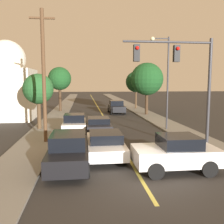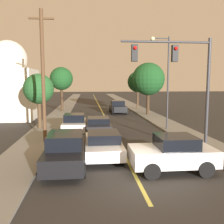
{
  "view_description": "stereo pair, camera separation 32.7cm",
  "coord_description": "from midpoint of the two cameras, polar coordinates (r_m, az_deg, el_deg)",
  "views": [
    {
      "loc": [
        -2.37,
        -9.55,
        4.06
      ],
      "look_at": [
        0.0,
        11.01,
        1.6
      ],
      "focal_mm": 40.0,
      "sensor_mm": 36.0,
      "label": 1
    },
    {
      "loc": [
        -2.05,
        -9.58,
        4.06
      ],
      "look_at": [
        0.0,
        11.01,
        1.6
      ],
      "focal_mm": 40.0,
      "sensor_mm": 36.0,
      "label": 2
    }
  ],
  "objects": [
    {
      "name": "utility_pole_left",
      "position": [
        17.03,
        -14.96,
        8.32
      ],
      "size": [
        1.6,
        0.24,
        8.6
      ],
      "color": "#513823",
      "rests_on": "ground"
    },
    {
      "name": "tree_left_far",
      "position": [
        35.11,
        -11.23,
        7.43
      ],
      "size": [
        3.14,
        3.14,
        6.03
      ],
      "color": "#3D2B1C",
      "rests_on": "ground"
    },
    {
      "name": "domed_building_left",
      "position": [
        29.68,
        -22.03,
        5.84
      ],
      "size": [
        5.39,
        5.39,
        8.58
      ],
      "color": "silver",
      "rests_on": "ground"
    },
    {
      "name": "tree_left_near",
      "position": [
        22.06,
        -16.01,
        5.03
      ],
      "size": [
        2.56,
        2.56,
        4.68
      ],
      "color": "#4C3823",
      "rests_on": "ground"
    },
    {
      "name": "car_crossing_right",
      "position": [
        11.94,
        14.51,
        -9.06
      ],
      "size": [
        3.82,
        2.11,
        1.65
      ],
      "rotation": [
        0.0,
        0.0,
        1.57
      ],
      "color": "white",
      "rests_on": "ground"
    },
    {
      "name": "tree_right_near",
      "position": [
        37.88,
        6.19,
        6.86
      ],
      "size": [
        3.12,
        3.12,
        5.59
      ],
      "color": "#4C3823",
      "rests_on": "ground"
    },
    {
      "name": "car_near_lane_front",
      "position": [
        13.8,
        -1.35,
        -7.2
      ],
      "size": [
        2.05,
        4.62,
        1.39
      ],
      "color": "white",
      "rests_on": "ground"
    },
    {
      "name": "sidewalk_left",
      "position": [
        45.86,
        -9.85,
        1.68
      ],
      "size": [
        2.5,
        80.0,
        0.12
      ],
      "color": "gray",
      "rests_on": "ground"
    },
    {
      "name": "car_outer_lane_front",
      "position": [
        12.29,
        -9.76,
        -8.52
      ],
      "size": [
        1.92,
        4.93,
        1.69
      ],
      "color": "black",
      "rests_on": "ground"
    },
    {
      "name": "car_near_lane_second",
      "position": [
        19.9,
        -2.71,
        -2.95
      ],
      "size": [
        2.0,
        4.34,
        1.32
      ],
      "color": "black",
      "rests_on": "ground"
    },
    {
      "name": "tree_right_far",
      "position": [
        31.02,
        8.6,
        7.43
      ],
      "size": [
        3.97,
        3.97,
        6.34
      ],
      "color": "#3D2B1C",
      "rests_on": "ground"
    },
    {
      "name": "car_far_oncoming",
      "position": [
        32.79,
        1.62,
        1.14
      ],
      "size": [
        2.01,
        4.15,
        1.69
      ],
      "rotation": [
        0.0,
        0.0,
        3.14
      ],
      "color": "black",
      "rests_on": "ground"
    },
    {
      "name": "streetlamp_right",
      "position": [
        21.36,
        12.27,
        9.04
      ],
      "size": [
        1.62,
        0.36,
        7.65
      ],
      "color": "#333338",
      "rests_on": "ground"
    },
    {
      "name": "sidewalk_right",
      "position": [
        46.4,
        3.99,
        1.82
      ],
      "size": [
        2.5,
        80.0,
        0.12
      ],
      "color": "gray",
      "rests_on": "ground"
    },
    {
      "name": "road_surface",
      "position": [
        45.8,
        -2.89,
        1.69
      ],
      "size": [
        8.62,
        80.0,
        0.01
      ],
      "color": "#2D2B28",
      "rests_on": "ground"
    },
    {
      "name": "car_outer_lane_second",
      "position": [
        20.4,
        -8.12,
        -2.57
      ],
      "size": [
        1.93,
        3.98,
        1.55
      ],
      "color": "white",
      "rests_on": "ground"
    },
    {
      "name": "traffic_signal_mast",
      "position": [
        14.47,
        16.14,
        8.97
      ],
      "size": [
        5.04,
        0.42,
        6.37
      ],
      "color": "#333338",
      "rests_on": "ground"
    },
    {
      "name": "ground_plane",
      "position": [
        10.62,
        7.04,
        -15.74
      ],
      "size": [
        200.0,
        200.0,
        0.0
      ],
      "primitive_type": "plane",
      "color": "#2D2B28"
    }
  ]
}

